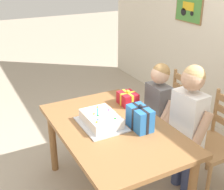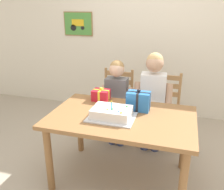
% 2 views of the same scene
% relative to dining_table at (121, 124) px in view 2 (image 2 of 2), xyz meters
% --- Properties ---
extents(ground_plane, '(20.00, 20.00, 0.00)m').
position_rel_dining_table_xyz_m(ground_plane, '(0.00, 0.00, -0.63)').
color(ground_plane, tan).
extents(back_wall, '(6.40, 0.11, 2.60)m').
position_rel_dining_table_xyz_m(back_wall, '(-0.00, 1.86, 0.67)').
color(back_wall, silver).
rests_on(back_wall, ground).
extents(dining_table, '(1.40, 0.89, 0.73)m').
position_rel_dining_table_xyz_m(dining_table, '(0.00, 0.00, 0.00)').
color(dining_table, olive).
rests_on(dining_table, ground).
extents(birthday_cake, '(0.44, 0.34, 0.19)m').
position_rel_dining_table_xyz_m(birthday_cake, '(-0.08, -0.08, 0.15)').
color(birthday_cake, silver).
rests_on(birthday_cake, dining_table).
extents(gift_box_red_large, '(0.19, 0.16, 0.15)m').
position_rel_dining_table_xyz_m(gift_box_red_large, '(-0.33, 0.33, 0.16)').
color(gift_box_red_large, red).
rests_on(gift_box_red_large, dining_table).
extents(gift_box_beside_cake, '(0.24, 0.15, 0.23)m').
position_rel_dining_table_xyz_m(gift_box_beside_cake, '(0.13, 0.18, 0.19)').
color(gift_box_beside_cake, '#286BB7').
rests_on(gift_box_beside_cake, dining_table).
extents(chair_left, '(0.43, 0.43, 0.92)m').
position_rel_dining_table_xyz_m(chair_left, '(-0.32, 0.90, -0.17)').
color(chair_left, '#A87A4C').
rests_on(chair_left, ground).
extents(chair_right, '(0.42, 0.42, 0.92)m').
position_rel_dining_table_xyz_m(chair_right, '(0.32, 0.90, -0.17)').
color(chair_right, '#A87A4C').
rests_on(chair_right, ground).
extents(child_older, '(0.46, 0.27, 1.24)m').
position_rel_dining_table_xyz_m(child_older, '(0.22, 0.63, 0.12)').
color(child_older, '#38426B').
rests_on(child_older, ground).
extents(child_younger, '(0.41, 0.23, 1.13)m').
position_rel_dining_table_xyz_m(child_younger, '(-0.23, 0.63, 0.05)').
color(child_younger, '#38426B').
rests_on(child_younger, ground).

